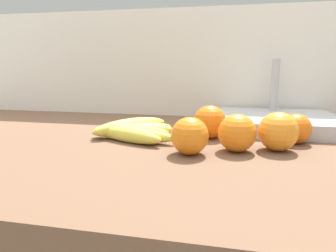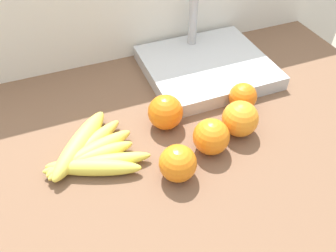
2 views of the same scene
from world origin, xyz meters
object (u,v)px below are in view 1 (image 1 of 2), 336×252
at_px(orange_center, 237,133).
at_px(orange_back_right, 190,136).
at_px(orange_far_right, 210,122).
at_px(orange_front, 296,129).
at_px(banana_bunch, 132,131).
at_px(sink_basin, 277,121).
at_px(orange_back_left, 278,132).

height_order(orange_center, orange_back_right, orange_center).
relative_size(orange_center, orange_far_right, 0.97).
distance_m(orange_front, orange_back_right, 0.26).
distance_m(banana_bunch, orange_front, 0.38).
distance_m(orange_back_right, orange_far_right, 0.15).
height_order(orange_front, sink_basin, sink_basin).
height_order(banana_bunch, orange_back_left, orange_back_left).
bearing_deg(orange_center, orange_far_right, 120.48).
xyz_separation_m(orange_front, orange_back_left, (-0.05, -0.07, 0.01)).
xyz_separation_m(orange_far_right, sink_basin, (0.18, 0.15, -0.02)).
distance_m(orange_far_right, sink_basin, 0.24).
relative_size(banana_bunch, orange_center, 2.82).
bearing_deg(orange_far_right, orange_front, -2.99).
height_order(banana_bunch, sink_basin, sink_basin).
bearing_deg(orange_back_right, banana_bunch, 146.06).
xyz_separation_m(banana_bunch, orange_front, (0.38, 0.03, 0.02)).
distance_m(banana_bunch, orange_back_right, 0.19).
height_order(orange_front, orange_back_right, orange_back_right).
relative_size(banana_bunch, orange_back_right, 2.92).
bearing_deg(sink_basin, orange_front, -84.61).
bearing_deg(orange_front, orange_center, -144.42).
distance_m(orange_back_right, orange_back_left, 0.19).
height_order(orange_back_left, sink_basin, sink_basin).
relative_size(orange_back_right, sink_basin, 0.23).
bearing_deg(banana_bunch, orange_back_right, -33.94).
relative_size(orange_front, orange_back_left, 0.83).
distance_m(orange_far_right, orange_back_left, 0.17).
bearing_deg(orange_front, orange_back_left, -125.05).
xyz_separation_m(banana_bunch, orange_back_left, (0.33, -0.04, 0.02)).
relative_size(orange_center, orange_back_left, 0.96).
bearing_deg(orange_far_right, banana_bunch, -168.03).
distance_m(orange_center, orange_back_left, 0.09).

